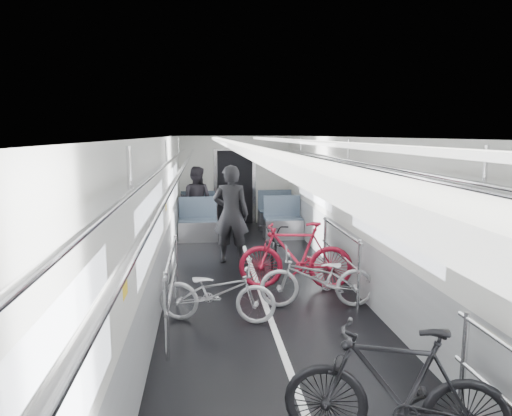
{
  "coord_description": "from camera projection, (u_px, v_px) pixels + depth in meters",
  "views": [
    {
      "loc": [
        -0.86,
        -5.43,
        2.45
      ],
      "look_at": [
        0.0,
        1.97,
        1.24
      ],
      "focal_mm": 32.0,
      "sensor_mm": 36.0,
      "label": 1
    }
  ],
  "objects": [
    {
      "name": "car_shell",
      "position": [
        257.0,
        216.0,
        7.38
      ],
      "size": [
        3.02,
        14.01,
        2.41
      ],
      "color": "black",
      "rests_on": "ground"
    },
    {
      "name": "bike_left_far",
      "position": [
        217.0,
        292.0,
        5.96
      ],
      "size": [
        1.63,
        0.88,
        0.81
      ],
      "primitive_type": "imported",
      "rotation": [
        0.0,
        0.0,
        1.34
      ],
      "color": "#AFAFB4",
      "rests_on": "floor"
    },
    {
      "name": "bike_right_near",
      "position": [
        395.0,
        389.0,
        3.49
      ],
      "size": [
        1.78,
        1.0,
        1.03
      ],
      "primitive_type": "imported",
      "rotation": [
        0.0,
        0.0,
        -1.89
      ],
      "color": "black",
      "rests_on": "floor"
    },
    {
      "name": "bike_right_mid",
      "position": [
        318.0,
        278.0,
        6.46
      ],
      "size": [
        1.68,
        0.72,
        0.86
      ],
      "primitive_type": "imported",
      "rotation": [
        0.0,
        0.0,
        -1.66
      ],
      "color": "#9E9EA3",
      "rests_on": "floor"
    },
    {
      "name": "bike_right_far",
      "position": [
        296.0,
        256.0,
        7.22
      ],
      "size": [
        1.86,
        0.76,
        1.09
      ],
      "primitive_type": "imported",
      "rotation": [
        0.0,
        0.0,
        -1.71
      ],
      "color": "maroon",
      "rests_on": "floor"
    },
    {
      "name": "bike_aisle",
      "position": [
        275.0,
        242.0,
        8.75
      ],
      "size": [
        0.83,
        1.6,
        0.8
      ],
      "primitive_type": "imported",
      "rotation": [
        0.0,
        0.0,
        -0.21
      ],
      "color": "black",
      "rests_on": "floor"
    },
    {
      "name": "person_standing",
      "position": [
        231.0,
        214.0,
        8.67
      ],
      "size": [
        0.76,
        0.57,
        1.88
      ],
      "primitive_type": "imported",
      "rotation": [
        0.0,
        0.0,
        2.95
      ],
      "color": "black",
      "rests_on": "floor"
    },
    {
      "name": "person_seated",
      "position": [
        196.0,
        200.0,
        11.28
      ],
      "size": [
        0.97,
        0.85,
        1.67
      ],
      "primitive_type": "imported",
      "rotation": [
        0.0,
        0.0,
        2.82
      ],
      "color": "#29252C",
      "rests_on": "floor"
    }
  ]
}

